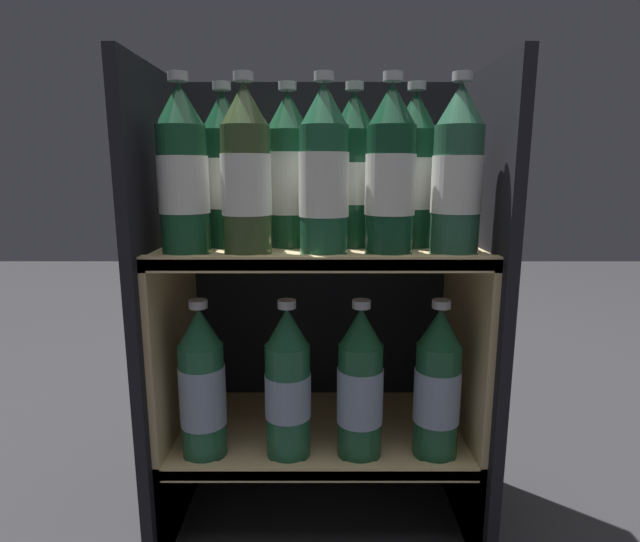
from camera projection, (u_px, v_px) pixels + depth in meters
name	position (u px, v px, depth m)	size (l,w,h in m)	color
fridge_back_wall	(320.00, 287.00, 1.10)	(0.61, 0.02, 0.86)	black
fridge_side_left	(165.00, 307.00, 0.94)	(0.02, 0.35, 0.86)	black
fridge_side_right	(475.00, 307.00, 0.94)	(0.02, 0.35, 0.86)	black
shelf_lower	(320.00, 444.00, 0.99)	(0.57, 0.31, 0.19)	#DBBC84
shelf_upper	(320.00, 326.00, 0.94)	(0.57, 0.31, 0.55)	#DBBC84
bottle_upper_front_0	(183.00, 175.00, 0.80)	(0.08, 0.08, 0.28)	#194C2D
bottle_upper_front_1	(246.00, 175.00, 0.80)	(0.08, 0.08, 0.28)	#384C28
bottle_upper_front_2	(324.00, 175.00, 0.80)	(0.08, 0.08, 0.28)	#1E5638
bottle_upper_front_3	(390.00, 175.00, 0.80)	(0.08, 0.08, 0.28)	#144228
bottle_upper_front_4	(457.00, 175.00, 0.80)	(0.08, 0.08, 0.28)	#285B42
bottle_upper_back_0	(225.00, 174.00, 0.89)	(0.08, 0.08, 0.28)	#144228
bottle_upper_back_1	(288.00, 175.00, 0.89)	(0.08, 0.08, 0.28)	#194C2D
bottle_upper_back_2	(354.00, 174.00, 0.89)	(0.08, 0.08, 0.28)	#144228
bottle_upper_back_3	(414.00, 174.00, 0.89)	(0.08, 0.08, 0.28)	#144228
bottle_lower_front_0	(202.00, 387.00, 0.87)	(0.08, 0.08, 0.28)	#1E5638
bottle_lower_front_1	(288.00, 386.00, 0.87)	(0.08, 0.08, 0.28)	#1E5638
bottle_lower_front_2	(360.00, 387.00, 0.87)	(0.08, 0.08, 0.28)	#194C2D
bottle_lower_front_3	(437.00, 387.00, 0.87)	(0.08, 0.08, 0.28)	#194C2D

